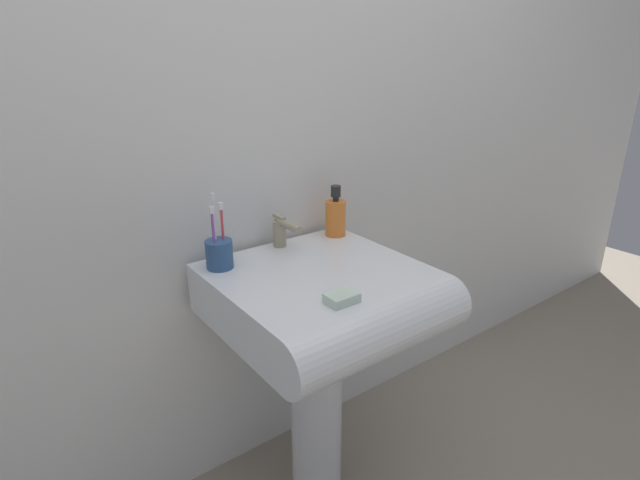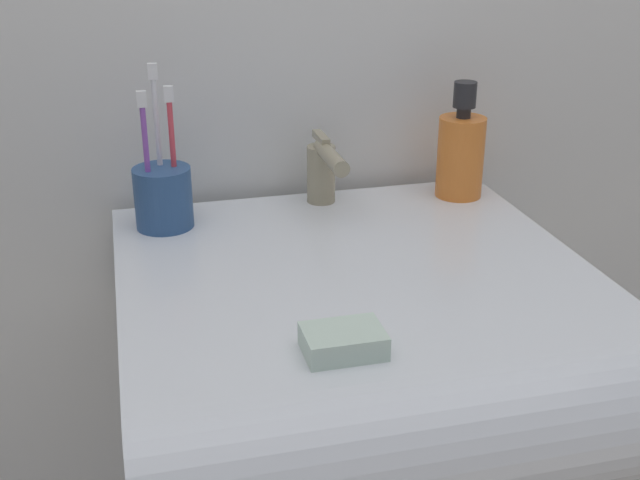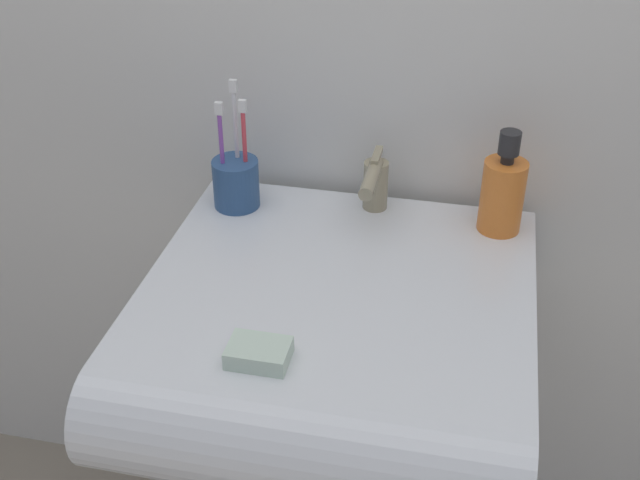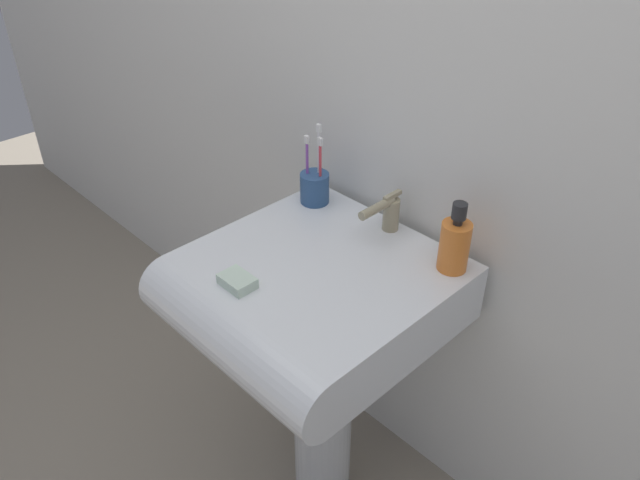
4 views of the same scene
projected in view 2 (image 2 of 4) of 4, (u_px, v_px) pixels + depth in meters
The scene contains 5 objects.
sink_basin at pixel (364, 338), 0.93m from camera, with size 0.55×0.57×0.14m.
faucet at pixel (324, 168), 1.11m from camera, with size 0.04×0.14×0.10m.
toothbrush_cup at pixel (163, 194), 1.04m from camera, with size 0.08×0.08×0.21m.
soap_bottle at pixel (461, 153), 1.14m from camera, with size 0.07×0.07×0.17m.
bar_soap at pixel (343, 341), 0.76m from camera, with size 0.08×0.05×0.02m, color silver.
Camera 2 is at (-0.25, -0.83, 1.18)m, focal length 45.00 mm.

